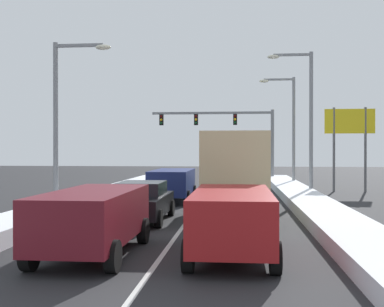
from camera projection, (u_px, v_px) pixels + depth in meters
ground_plane at (190, 217)px, 19.42m from camera, size 120.00×120.00×0.00m
lane_stripe_between_right_lane_and_center_lane at (198, 206)px, 23.13m from camera, size 0.14×41.08×0.01m
snow_bank_right_shoulder at (309, 203)px, 22.63m from camera, size 1.99×41.08×0.47m
snow_bank_left_shoulder at (91, 200)px, 23.64m from camera, size 1.89×41.08×0.53m
suv_red_right_lane_nearest at (232, 217)px, 12.18m from camera, size 2.16×4.90×1.67m
box_truck_right_lane_second at (235, 170)px, 19.14m from camera, size 2.53×7.20×3.36m
sedan_green_right_lane_third at (231, 184)px, 27.83m from camera, size 2.00×4.50×1.51m
suv_maroon_center_lane_nearest at (94, 216)px, 12.32m from camera, size 2.16×4.90×1.67m
sedan_black_center_lane_second at (142, 201)px, 18.28m from camera, size 2.00×4.50×1.51m
suv_navy_center_lane_third at (172, 182)px, 25.24m from camera, size 2.16×4.90×1.67m
traffic_light_gantry at (229, 127)px, 41.56m from camera, size 10.60×0.47×6.20m
street_lamp_right_near at (380, 66)px, 13.25m from camera, size 2.66×0.36×8.48m
street_lamp_right_mid at (305, 110)px, 28.11m from camera, size 2.66×0.36×8.47m
street_lamp_right_far at (289, 121)px, 35.57m from camera, size 2.66×0.36×8.12m
street_lamp_left_mid at (64, 109)px, 21.59m from camera, size 2.66×0.36×7.57m
roadside_sign_right at (350, 130)px, 31.20m from camera, size 3.20×0.16×5.50m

